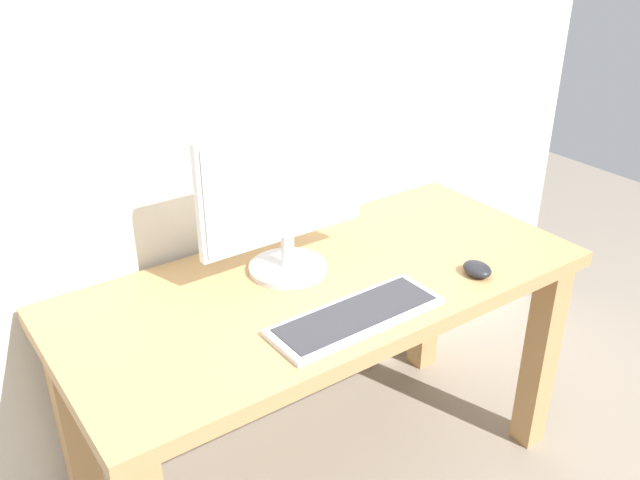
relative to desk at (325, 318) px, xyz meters
The scene contains 5 objects.
ground_plane 0.58m from the desk, ahead, with size 6.00×6.00×0.00m, color gray.
desk is the anchor object (origin of this frame).
monitor 0.36m from the desk, 119.72° to the left, with size 0.49×0.21×0.40m.
keyboard_primary 0.25m from the desk, 104.61° to the right, with size 0.45×0.16×0.02m.
mouse 0.43m from the desk, 32.34° to the right, with size 0.07×0.09×0.03m, color #232328.
Camera 1 is at (-0.92, -1.28, 1.64)m, focal length 38.63 mm.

